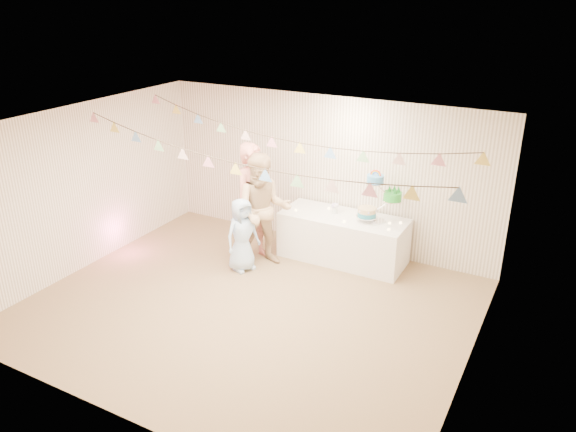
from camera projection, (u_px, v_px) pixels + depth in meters
The scene contains 25 objects.
floor at pixel (249, 307), 7.96m from camera, with size 6.00×6.00×0.00m, color olive.
ceiling at pixel (243, 127), 6.97m from camera, with size 6.00×6.00×0.00m, color silver.
back_wall at pixel (325, 172), 9.50m from camera, with size 6.00×6.00×0.00m, color white.
front_wall at pixel (108, 312), 5.43m from camera, with size 6.00×6.00×0.00m, color white.
left_wall at pixel (84, 187), 8.78m from camera, with size 5.00×5.00×0.00m, color white.
right_wall at pixel (478, 274), 6.15m from camera, with size 5.00×5.00×0.00m, color white.
table at pixel (343, 238), 9.22m from camera, with size 2.05×0.82×0.77m, color white.
cake_stand at pixel (379, 199), 8.72m from camera, with size 0.71×0.42×0.80m, color silver, non-canonical shape.
cake_bottom at pixel (367, 217), 8.86m from camera, with size 0.31×0.31×0.15m, color teal, non-canonical shape.
cake_middle at pixel (391, 202), 8.73m from camera, with size 0.27×0.27×0.22m, color green, non-canonical shape.
cake_top_tier at pixel (375, 185), 8.64m from camera, with size 0.25×0.25×0.19m, color #428FD1, non-canonical shape.
platter at pixel (309, 211), 9.30m from camera, with size 0.36×0.36×0.02m, color white.
posy at pixel (335, 209), 9.17m from camera, with size 0.15×0.15×0.18m, color white, non-canonical shape.
person_adult_a at pixel (254, 202), 9.05m from camera, with size 0.72×0.47×1.97m, color #D1796D.
person_adult_b at pixel (263, 210), 8.88m from camera, with size 0.90×0.70×1.86m, color tan.
person_child at pixel (242, 235), 8.81m from camera, with size 0.59×0.38×1.20m, color #B4D5FF.
bunting_back at pixel (286, 128), 7.96m from camera, with size 5.60×1.10×0.40m, color pink, non-canonical shape.
bunting_front at pixel (235, 153), 6.91m from camera, with size 5.60×0.90×0.36m, color #72A5E5, non-canonical shape.
tealight_0 at pixel (296, 210), 9.29m from camera, with size 0.04×0.04×0.03m, color #FFD88C.
tealight_1 at pixel (329, 208), 9.36m from camera, with size 0.04×0.04×0.03m, color #FFD88C.
tealight_2 at pixel (344, 221), 8.84m from camera, with size 0.04×0.04×0.03m, color #FFD88C.
tealight_3 at pixel (369, 215), 9.09m from camera, with size 0.04×0.04×0.03m, color #FFD88C.
tealight_4 at pixel (389, 229), 8.56m from camera, with size 0.04×0.04×0.03m, color #FFD88C.
tealight_5 at pixel (401, 223), 8.79m from camera, with size 0.04×0.04×0.03m, color #FFD88C.
tealight_6 at pixel (390, 223), 8.78m from camera, with size 0.04×0.04×0.03m, color #FFD88C.
Camera 1 is at (3.75, -5.78, 4.24)m, focal length 35.00 mm.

